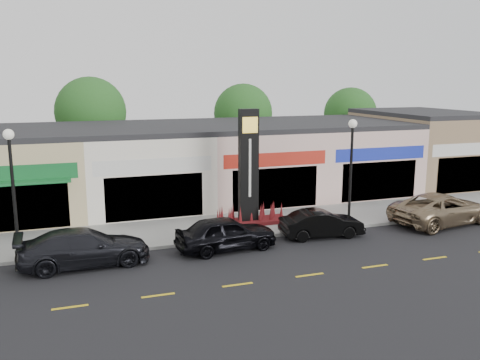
{
  "coord_description": "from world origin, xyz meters",
  "views": [
    {
      "loc": [
        -5.68,
        -20.05,
        7.58
      ],
      "look_at": [
        2.47,
        4.0,
        2.56
      ],
      "focal_mm": 38.0,
      "sensor_mm": 36.0,
      "label": 1
    }
  ],
  "objects_px": {
    "lamp_west_near": "(13,181)",
    "car_black_sedan": "(226,233)",
    "car_gold_suv": "(442,209)",
    "car_dark_sedan": "(84,248)",
    "lamp_east_near": "(351,161)",
    "pylon_sign": "(248,184)",
    "car_black_conv": "(322,224)"
  },
  "relations": [
    {
      "from": "lamp_west_near",
      "to": "car_black_sedan",
      "type": "relative_size",
      "value": 1.2
    },
    {
      "from": "car_gold_suv",
      "to": "car_dark_sedan",
      "type": "bearing_deg",
      "value": 81.78
    },
    {
      "from": "lamp_east_near",
      "to": "pylon_sign",
      "type": "xyz_separation_m",
      "value": [
        -5.0,
        1.7,
        -1.2
      ]
    },
    {
      "from": "car_dark_sedan",
      "to": "car_black_sedan",
      "type": "relative_size",
      "value": 1.16
    },
    {
      "from": "pylon_sign",
      "to": "car_black_sedan",
      "type": "bearing_deg",
      "value": -124.69
    },
    {
      "from": "lamp_west_near",
      "to": "car_gold_suv",
      "type": "height_order",
      "value": "lamp_west_near"
    },
    {
      "from": "lamp_east_near",
      "to": "car_black_conv",
      "type": "bearing_deg",
      "value": -152.09
    },
    {
      "from": "lamp_east_near",
      "to": "car_gold_suv",
      "type": "xyz_separation_m",
      "value": [
        4.99,
        -1.11,
        -2.66
      ]
    },
    {
      "from": "car_black_conv",
      "to": "car_gold_suv",
      "type": "bearing_deg",
      "value": -84.91
    },
    {
      "from": "car_dark_sedan",
      "to": "car_gold_suv",
      "type": "relative_size",
      "value": 0.9
    },
    {
      "from": "lamp_west_near",
      "to": "lamp_east_near",
      "type": "relative_size",
      "value": 1.0
    },
    {
      "from": "lamp_east_near",
      "to": "car_black_sedan",
      "type": "bearing_deg",
      "value": -168.19
    },
    {
      "from": "lamp_west_near",
      "to": "car_black_sedan",
      "type": "xyz_separation_m",
      "value": [
        8.78,
        -1.51,
        -2.7
      ]
    },
    {
      "from": "lamp_west_near",
      "to": "car_gold_suv",
      "type": "bearing_deg",
      "value": -3.03
    },
    {
      "from": "car_black_sedan",
      "to": "car_black_conv",
      "type": "distance_m",
      "value": 5.02
    },
    {
      "from": "car_black_conv",
      "to": "lamp_east_near",
      "type": "bearing_deg",
      "value": -57.49
    },
    {
      "from": "car_black_sedan",
      "to": "car_gold_suv",
      "type": "height_order",
      "value": "car_gold_suv"
    },
    {
      "from": "lamp_west_near",
      "to": "car_dark_sedan",
      "type": "bearing_deg",
      "value": -29.78
    },
    {
      "from": "lamp_west_near",
      "to": "car_black_sedan",
      "type": "height_order",
      "value": "lamp_west_near"
    },
    {
      "from": "car_gold_suv",
      "to": "lamp_west_near",
      "type": "bearing_deg",
      "value": 77.5
    },
    {
      "from": "car_dark_sedan",
      "to": "car_black_conv",
      "type": "bearing_deg",
      "value": -90.47
    },
    {
      "from": "car_dark_sedan",
      "to": "car_gold_suv",
      "type": "distance_m",
      "value": 18.35
    },
    {
      "from": "lamp_east_near",
      "to": "car_black_conv",
      "type": "height_order",
      "value": "lamp_east_near"
    },
    {
      "from": "car_gold_suv",
      "to": "car_black_sedan",
      "type": "bearing_deg",
      "value": 82.4
    },
    {
      "from": "car_black_conv",
      "to": "car_gold_suv",
      "type": "height_order",
      "value": "car_gold_suv"
    },
    {
      "from": "lamp_east_near",
      "to": "pylon_sign",
      "type": "height_order",
      "value": "pylon_sign"
    },
    {
      "from": "car_dark_sedan",
      "to": "car_black_sedan",
      "type": "distance_m",
      "value": 6.14
    },
    {
      "from": "car_black_sedan",
      "to": "car_black_conv",
      "type": "xyz_separation_m",
      "value": [
        5.01,
        0.34,
        -0.11
      ]
    },
    {
      "from": "pylon_sign",
      "to": "car_dark_sedan",
      "type": "relative_size",
      "value": 1.13
    },
    {
      "from": "car_black_conv",
      "to": "car_gold_suv",
      "type": "xyz_separation_m",
      "value": [
        7.2,
        0.06,
        0.15
      ]
    },
    {
      "from": "lamp_west_near",
      "to": "pylon_sign",
      "type": "bearing_deg",
      "value": 8.77
    },
    {
      "from": "lamp_west_near",
      "to": "car_black_conv",
      "type": "height_order",
      "value": "lamp_west_near"
    }
  ]
}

